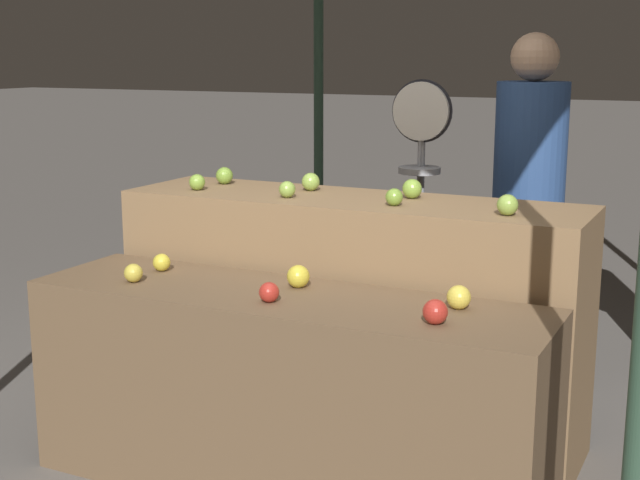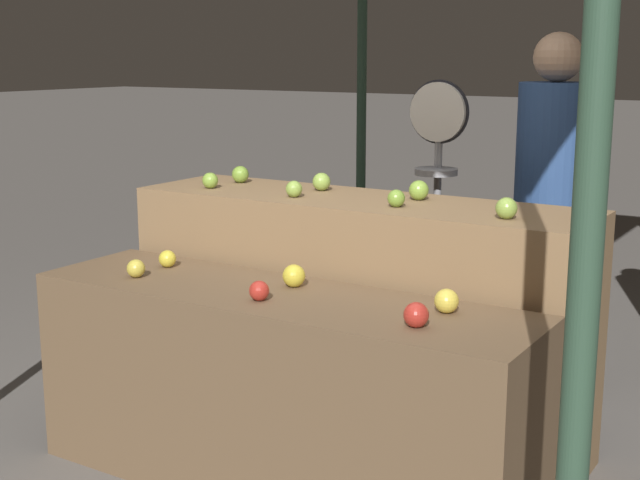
{
  "view_description": "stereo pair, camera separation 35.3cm",
  "coord_description": "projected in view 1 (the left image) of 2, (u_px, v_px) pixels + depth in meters",
  "views": [
    {
      "loc": [
        1.52,
        -2.8,
        1.67
      ],
      "look_at": [
        -0.0,
        0.3,
        0.93
      ],
      "focal_mm": 50.0,
      "sensor_mm": 36.0,
      "label": 1
    },
    {
      "loc": [
        1.83,
        -2.63,
        1.67
      ],
      "look_at": [
        -0.0,
        0.3,
        0.93
      ],
      "focal_mm": 50.0,
      "sensor_mm": 36.0,
      "label": 2
    }
  ],
  "objects": [
    {
      "name": "apple_back_3",
      "position": [
        507.0,
        205.0,
        3.36
      ],
      "size": [
        0.08,
        0.08,
        0.08
      ],
      "primitive_type": "sphere",
      "color": "#8EB247",
      "rests_on": "display_counter_back"
    },
    {
      "name": "apple_front_4",
      "position": [
        299.0,
        277.0,
        3.39
      ],
      "size": [
        0.09,
        0.09,
        0.09
      ],
      "primitive_type": "sphere",
      "color": "gold",
      "rests_on": "display_counter_front"
    },
    {
      "name": "display_counter_front",
      "position": [
        285.0,
        394.0,
        3.38
      ],
      "size": [
        2.0,
        0.55,
        0.78
      ],
      "primitive_type": "cube",
      "color": "brown",
      "rests_on": "ground_plane"
    },
    {
      "name": "apple_front_1",
      "position": [
        268.0,
        292.0,
        3.19
      ],
      "size": [
        0.07,
        0.07,
        0.07
      ],
      "primitive_type": "sphere",
      "color": "#B72D23",
      "rests_on": "display_counter_front"
    },
    {
      "name": "apple_front_2",
      "position": [
        435.0,
        312.0,
        2.93
      ],
      "size": [
        0.08,
        0.08,
        0.08
      ],
      "primitive_type": "sphere",
      "color": "#B72D23",
      "rests_on": "display_counter_front"
    },
    {
      "name": "apple_back_0",
      "position": [
        197.0,
        182.0,
        3.97
      ],
      "size": [
        0.07,
        0.07,
        0.07
      ],
      "primitive_type": "sphere",
      "color": "#84AD3D",
      "rests_on": "display_counter_back"
    },
    {
      "name": "apple_front_5",
      "position": [
        459.0,
        297.0,
        3.11
      ],
      "size": [
        0.09,
        0.09,
        0.09
      ],
      "primitive_type": "sphere",
      "color": "yellow",
      "rests_on": "display_counter_front"
    },
    {
      "name": "apple_back_4",
      "position": [
        224.0,
        176.0,
        4.15
      ],
      "size": [
        0.08,
        0.08,
        0.08
      ],
      "primitive_type": "sphere",
      "color": "#7AA338",
      "rests_on": "display_counter_back"
    },
    {
      "name": "apple_back_5",
      "position": [
        311.0,
        182.0,
        3.96
      ],
      "size": [
        0.08,
        0.08,
        0.08
      ],
      "primitive_type": "sphere",
      "color": "#8EB247",
      "rests_on": "display_counter_back"
    },
    {
      "name": "apple_front_0",
      "position": [
        133.0,
        273.0,
        3.47
      ],
      "size": [
        0.07,
        0.07,
        0.07
      ],
      "primitive_type": "sphere",
      "color": "gold",
      "rests_on": "display_counter_front"
    },
    {
      "name": "apple_back_1",
      "position": [
        287.0,
        189.0,
        3.77
      ],
      "size": [
        0.07,
        0.07,
        0.07
      ],
      "primitive_type": "sphere",
      "color": "#8EB247",
      "rests_on": "display_counter_back"
    },
    {
      "name": "apple_front_3",
      "position": [
        162.0,
        262.0,
        3.65
      ],
      "size": [
        0.07,
        0.07,
        0.07
      ],
      "primitive_type": "sphere",
      "color": "gold",
      "rests_on": "display_counter_front"
    },
    {
      "name": "produce_scale",
      "position": [
        420.0,
        168.0,
        4.22
      ],
      "size": [
        0.3,
        0.2,
        1.54
      ],
      "color": "#99999E",
      "rests_on": "ground_plane"
    },
    {
      "name": "display_counter_back",
      "position": [
        350.0,
        318.0,
        3.88
      ],
      "size": [
        2.0,
        0.55,
        1.06
      ],
      "primitive_type": "cube",
      "color": "olive",
      "rests_on": "ground_plane"
    },
    {
      "name": "apple_back_2",
      "position": [
        394.0,
        197.0,
        3.57
      ],
      "size": [
        0.07,
        0.07,
        0.07
      ],
      "primitive_type": "sphere",
      "color": "#7AA338",
      "rests_on": "display_counter_back"
    },
    {
      "name": "apple_back_6",
      "position": [
        412.0,
        189.0,
        3.75
      ],
      "size": [
        0.08,
        0.08,
        0.08
      ],
      "primitive_type": "sphere",
      "color": "#84AD3D",
      "rests_on": "display_counter_back"
    },
    {
      "name": "person_vendor_at_scale",
      "position": [
        529.0,
        186.0,
        4.36
      ],
      "size": [
        0.41,
        0.41,
        1.76
      ],
      "rotation": [
        0.0,
        0.0,
        3.34
      ],
      "color": "#2D2D38",
      "rests_on": "ground_plane"
    }
  ]
}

